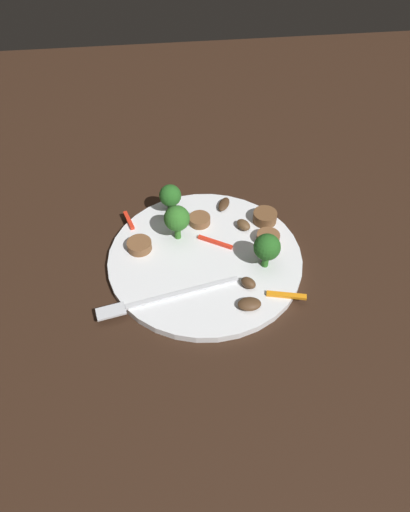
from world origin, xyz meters
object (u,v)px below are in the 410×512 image
(broccoli_floret_0, at_px, (267,248))
(pepper_strip_0, at_px, (129,220))
(sausage_slice_2, at_px, (202,220))
(fork, at_px, (158,299))
(mushroom_1, at_px, (249,304))
(broccoli_floret_1, at_px, (170,196))
(sausage_slice_0, at_px, (139,245))
(mushroom_0, at_px, (224,204))
(sausage_slice_3, at_px, (268,238))
(mushroom_2, at_px, (248,283))
(plate, at_px, (205,259))
(broccoli_floret_2, at_px, (177,219))
(mushroom_3, at_px, (243,225))
(pepper_strip_2, at_px, (286,295))
(pepper_strip_3, at_px, (215,242))
(sausage_slice_1, at_px, (265,217))

(broccoli_floret_0, relative_size, pepper_strip_0, 1.37)
(sausage_slice_2, bearing_deg, fork, 62.48)
(mushroom_1, bearing_deg, broccoli_floret_1, -65.82)
(sausage_slice_0, bearing_deg, mushroom_0, -150.15)
(mushroom_0, height_order, pepper_strip_0, mushroom_0)
(sausage_slice_3, bearing_deg, mushroom_2, 61.43)
(broccoli_floret_1, bearing_deg, plate, 112.67)
(mushroom_2, bearing_deg, pepper_strip_0, -42.94)
(sausage_slice_2, relative_size, mushroom_0, 1.01)
(sausage_slice_3, bearing_deg, broccoli_floret_2, -10.57)
(mushroom_2, bearing_deg, sausage_slice_3, -118.57)
(mushroom_3, bearing_deg, broccoli_floret_0, 102.30)
(mushroom_1, distance_m, pepper_strip_2, 0.05)
(broccoli_floret_1, bearing_deg, sausage_slice_0, 55.08)
(pepper_strip_3, bearing_deg, mushroom_1, 103.37)
(plate, relative_size, sausage_slice_3, 8.18)
(sausage_slice_2, xyz_separation_m, pepper_strip_3, (-0.01, 0.04, -0.00))
(pepper_strip_0, bearing_deg, pepper_strip_2, 140.33)
(sausage_slice_0, height_order, sausage_slice_2, same)
(mushroom_2, bearing_deg, pepper_strip_2, 153.91)
(mushroom_2, xyz_separation_m, pepper_strip_0, (0.15, -0.14, -0.00))
(broccoli_floret_0, xyz_separation_m, mushroom_0, (0.04, -0.12, -0.03))
(plate, relative_size, mushroom_1, 8.97)
(fork, height_order, broccoli_floret_0, broccoli_floret_0)
(broccoli_floret_2, relative_size, sausage_slice_0, 1.59)
(mushroom_0, relative_size, mushroom_2, 1.47)
(sausage_slice_1, distance_m, mushroom_0, 0.07)
(sausage_slice_3, xyz_separation_m, pepper_strip_2, (-0.00, 0.10, -0.00))
(broccoli_floret_1, bearing_deg, sausage_slice_2, 146.96)
(sausage_slice_3, xyz_separation_m, pepper_strip_3, (0.07, -0.01, -0.00))
(pepper_strip_0, bearing_deg, broccoli_floret_1, -168.66)
(broccoli_floret_1, relative_size, sausage_slice_2, 1.56)
(plate, xyz_separation_m, mushroom_2, (-0.05, 0.06, 0.01))
(broccoli_floret_2, height_order, mushroom_3, broccoli_floret_2)
(sausage_slice_2, xyz_separation_m, mushroom_2, (-0.04, 0.12, 0.00))
(fork, xyz_separation_m, sausage_slice_0, (0.02, -0.09, 0.00))
(sausage_slice_2, relative_size, pepper_strip_2, 0.62)
(sausage_slice_1, bearing_deg, plate, 32.09)
(plate, xyz_separation_m, sausage_slice_2, (-0.00, -0.07, 0.01))
(fork, bearing_deg, plate, -146.18)
(pepper_strip_0, distance_m, pepper_strip_3, 0.13)
(broccoli_floret_2, distance_m, mushroom_1, 0.15)
(mushroom_2, bearing_deg, pepper_strip_3, -68.69)
(plate, relative_size, broccoli_floret_1, 5.45)
(fork, relative_size, pepper_strip_2, 3.64)
(broccoli_floret_2, relative_size, pepper_strip_3, 1.05)
(sausage_slice_0, bearing_deg, mushroom_3, -170.99)
(fork, relative_size, broccoli_floret_1, 3.77)
(mushroom_0, relative_size, pepper_strip_0, 0.81)
(sausage_slice_3, bearing_deg, mushroom_1, 66.99)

